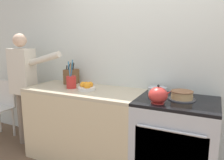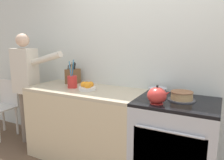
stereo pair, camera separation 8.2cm
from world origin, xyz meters
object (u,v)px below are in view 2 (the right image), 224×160
layer_cake (182,96)px  dining_chair (4,104)px  person_baker (26,80)px  fruit_bowl (87,87)px  tea_kettle (157,96)px  mixing_bowl (157,90)px  utensil_crock (72,81)px  knife_block (73,76)px  stove_range (175,143)px

layer_cake → dining_chair: bearing=-178.8°
layer_cake → person_baker: size_ratio=0.17×
fruit_bowl → dining_chair: bearing=179.4°
dining_chair → tea_kettle: bearing=-17.4°
mixing_bowl → utensil_crock: (-1.02, -0.20, 0.05)m
mixing_bowl → person_baker: (-1.81, -0.23, -0.00)m
utensil_crock → dining_chair: utensil_crock is taller
knife_block → person_baker: person_baker is taller
stove_range → utensil_crock: bearing=-179.1°
mixing_bowl → utensil_crock: 1.05m
layer_cake → utensil_crock: utensil_crock is taller
knife_block → dining_chair: bearing=-170.0°
fruit_bowl → utensil_crock: bearing=175.9°
knife_block → dining_chair: 1.31m
stove_range → fruit_bowl: fruit_bowl is taller
stove_range → person_baker: 2.12m
fruit_bowl → mixing_bowl: bearing=15.6°
knife_block → utensil_crock: bearing=-54.4°
mixing_bowl → person_baker: size_ratio=0.13×
knife_block → fruit_bowl: bearing=-30.5°
mixing_bowl → utensil_crock: utensil_crock is taller
utensil_crock → knife_block: bearing=125.6°
fruit_bowl → dining_chair: size_ratio=0.24×
mixing_bowl → dining_chair: bearing=-175.1°
utensil_crock → person_baker: 0.79m
layer_cake → fruit_bowl: fruit_bowl is taller
tea_kettle → mixing_bowl: (-0.10, 0.37, -0.04)m
knife_block → person_baker: 0.68m
stove_range → utensil_crock: (-1.28, -0.02, 0.53)m
layer_cake → person_baker: person_baker is taller
mixing_bowl → person_baker: bearing=-172.7°
stove_range → dining_chair: 2.62m
mixing_bowl → dining_chair: 2.42m
utensil_crock → person_baker: (-0.79, -0.03, -0.05)m
layer_cake → mixing_bowl: bearing=153.0°
fruit_bowl → person_baker: 1.02m
layer_cake → dining_chair: (-2.66, -0.06, -0.44)m
knife_block → dining_chair: (-1.20, -0.21, -0.50)m
stove_range → layer_cake: layer_cake is taller
tea_kettle → knife_block: knife_block is taller
stove_range → layer_cake: bearing=47.3°
tea_kettle → utensil_crock: utensil_crock is taller
stove_range → dining_chair: size_ratio=1.04×
layer_cake → dining_chair: size_ratio=0.31×
tea_kettle → stove_range: bearing=50.6°
fruit_bowl → stove_range: bearing=2.0°
tea_kettle → person_baker: size_ratio=0.14×
layer_cake → utensil_crock: (-1.31, -0.06, 0.04)m
stove_range → person_baker: size_ratio=0.57×
tea_kettle → dining_chair: bearing=176.2°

